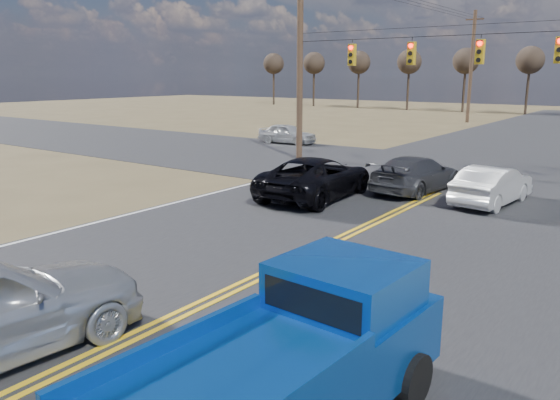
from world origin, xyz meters
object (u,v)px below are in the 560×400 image
Objects in this scene: dgrey_car_queue at (416,174)px; cross_car_west at (287,134)px; pickup_truck at (291,364)px; black_suv at (316,177)px; white_car_queue at (492,185)px.

dgrey_car_queue is 1.23× the size of cross_car_west.
dgrey_car_queue is at bearing 110.11° from pickup_truck.
cross_car_west is at bearing -55.09° from black_suv.
dgrey_car_queue reaches higher than cross_car_west.
cross_car_west is (-12.52, 9.13, -0.03)m from dgrey_car_queue.
pickup_truck reaches higher than dgrey_car_queue.
black_suv is at bearing 57.37° from dgrey_car_queue.
cross_car_west is at bearing -25.90° from white_car_queue.
black_suv reaches higher than white_car_queue.
white_car_queue is at bearing -157.90° from black_suv.
black_suv is 4.05m from dgrey_car_queue.
pickup_truck is at bearing 116.88° from black_suv.
cross_car_west is (-15.46, 9.61, -0.02)m from white_car_queue.
pickup_truck is at bearing 112.57° from dgrey_car_queue.
cross_car_west is at bearing -30.26° from dgrey_car_queue.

